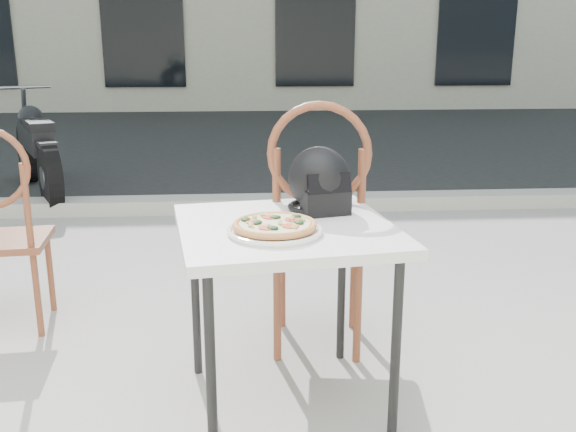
{
  "coord_description": "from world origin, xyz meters",
  "views": [
    {
      "loc": [
        0.2,
        -2.27,
        1.39
      ],
      "look_at": [
        0.36,
        -0.08,
        0.79
      ],
      "focal_mm": 40.0,
      "sensor_mm": 36.0,
      "label": 1
    }
  ],
  "objects": [
    {
      "name": "plate",
      "position": [
        0.31,
        -0.13,
        0.75
      ],
      "size": [
        0.39,
        0.39,
        0.02
      ],
      "rotation": [
        0.0,
        0.0,
        0.17
      ],
      "color": "white",
      "rests_on": "cafe_table_main"
    },
    {
      "name": "ground",
      "position": [
        0.0,
        0.0,
        0.0
      ],
      "size": [
        80.0,
        80.0,
        0.0
      ],
      "primitive_type": "plane",
      "color": "#9D9B95",
      "rests_on": "ground"
    },
    {
      "name": "curb",
      "position": [
        0.0,
        3.0,
        0.06
      ],
      "size": [
        30.0,
        0.25,
        0.12
      ],
      "primitive_type": "cube",
      "color": "#A29F98",
      "rests_on": "ground"
    },
    {
      "name": "motorcycle",
      "position": [
        -1.69,
        3.71,
        0.43
      ],
      "size": [
        0.93,
        1.83,
        0.98
      ],
      "rotation": [
        0.0,
        0.0,
        0.43
      ],
      "color": "black",
      "rests_on": "street_asphalt"
    },
    {
      "name": "helmet",
      "position": [
        0.5,
        0.18,
        0.85
      ],
      "size": [
        0.3,
        0.31,
        0.25
      ],
      "rotation": [
        0.0,
        0.0,
        0.23
      ],
      "color": "black",
      "rests_on": "cafe_table_main"
    },
    {
      "name": "cafe_table_main",
      "position": [
        0.35,
        -0.01,
        0.67
      ],
      "size": [
        0.88,
        0.88,
        0.74
      ],
      "rotation": [
        0.0,
        0.0,
        0.14
      ],
      "color": "white",
      "rests_on": "ground"
    },
    {
      "name": "pizza",
      "position": [
        0.31,
        -0.13,
        0.77
      ],
      "size": [
        0.36,
        0.36,
        0.04
      ],
      "rotation": [
        0.0,
        0.0,
        0.26
      ],
      "color": "#DC9050",
      "rests_on": "plate"
    },
    {
      "name": "street_asphalt",
      "position": [
        0.0,
        7.0,
        0.0
      ],
      "size": [
        30.0,
        8.0,
        0.0
      ],
      "primitive_type": "cube",
      "color": "black",
      "rests_on": "ground"
    },
    {
      "name": "cafe_chair_main",
      "position": [
        0.53,
        0.42,
        0.64
      ],
      "size": [
        0.49,
        0.49,
        1.16
      ],
      "rotation": [
        0.0,
        0.0,
        3.02
      ],
      "color": "brown",
      "rests_on": "ground"
    }
  ]
}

